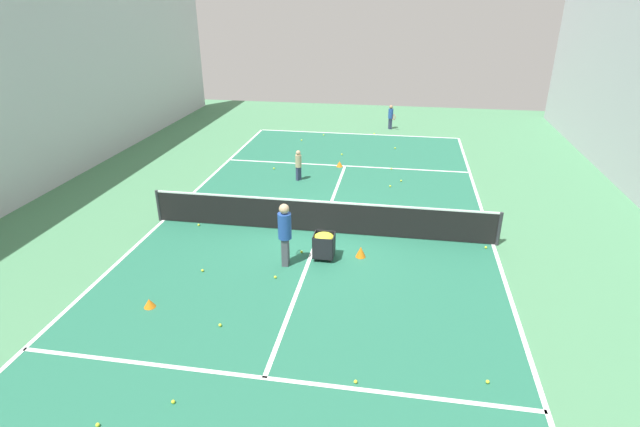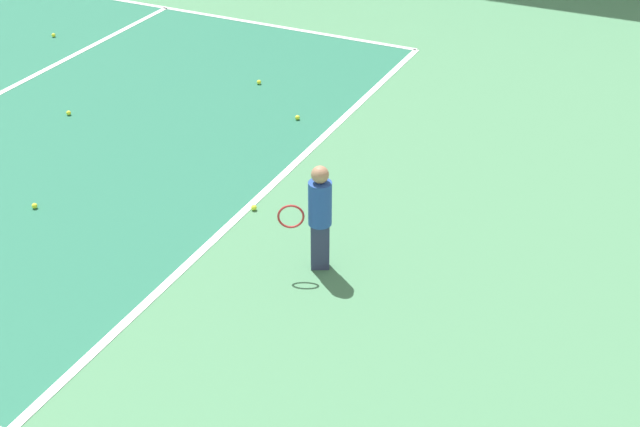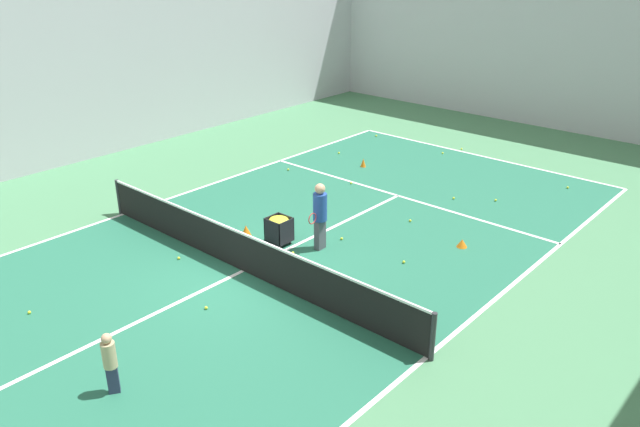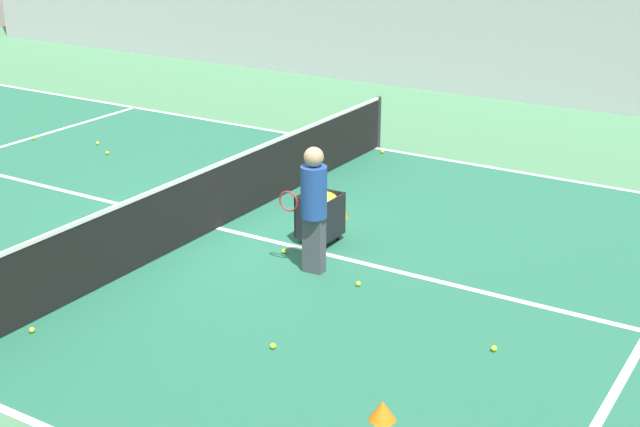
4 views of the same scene
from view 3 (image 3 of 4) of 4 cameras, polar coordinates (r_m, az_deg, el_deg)
name	(u,v)px [view 3 (image 3 of 4)]	position (r m, az deg, el deg)	size (l,w,h in m)	color
ground_plane	(243,271)	(14.52, -7.06, -5.25)	(36.89, 36.89, 0.00)	#477F56
court_playing_area	(243,271)	(14.52, -7.06, -5.24)	(9.90, 22.62, 0.00)	#23664C
line_baseline_far	(480,156)	(22.95, 14.43, 5.14)	(9.90, 0.10, 0.00)	white
line_sideline_left	(123,214)	(18.20, -17.57, -0.06)	(0.10, 22.62, 0.00)	white
line_sideline_right	(426,357)	(11.81, 9.68, -12.85)	(0.10, 22.62, 0.00)	white
line_service_far	(398,196)	(18.78, 7.14, 1.63)	(9.90, 0.10, 0.00)	white
line_centre_service	(243,271)	(14.52, -7.07, -5.23)	(0.10, 12.44, 0.00)	white
hall_enclosure_left	(13,60)	(21.76, -26.27, 12.50)	(0.15, 33.19, 7.33)	silver
hall_enclosure_far	(554,35)	(26.85, 20.65, 15.05)	(20.17, 0.15, 7.33)	silver
tennis_net	(242,251)	(14.28, -7.17, -3.43)	(10.20, 0.10, 1.00)	#2D2D33
coach_at_net	(320,212)	(15.03, -0.01, 0.13)	(0.36, 0.67, 1.71)	#4C4C56
child_midcourt	(110,359)	(11.05, -18.67, -12.52)	(0.32, 0.32, 1.16)	#2D3351
ball_cart	(279,225)	(15.49, -3.77, -1.09)	(0.55, 0.52, 0.73)	black
training_cone_1	(246,231)	(16.12, -6.77, -1.57)	(0.28, 0.28, 0.30)	orange
training_cone_2	(363,163)	(21.11, 3.97, 4.66)	(0.19, 0.19, 0.29)	orange
training_cone_3	(462,243)	(15.87, 12.86, -2.66)	(0.27, 0.27, 0.20)	orange
tennis_ball_0	(288,169)	(20.77, -2.93, 4.05)	(0.07, 0.07, 0.07)	yellow
tennis_ball_1	(179,258)	(15.28, -12.78, -3.99)	(0.07, 0.07, 0.07)	yellow
tennis_ball_3	(454,198)	(18.79, 12.12, 1.38)	(0.07, 0.07, 0.07)	yellow
tennis_ball_7	(496,200)	(18.94, 15.77, 1.19)	(0.07, 0.07, 0.07)	yellow
tennis_ball_8	(376,136)	(24.61, 5.16, 7.10)	(0.07, 0.07, 0.07)	yellow
tennis_ball_11	(342,239)	(15.87, 1.99, -2.31)	(0.07, 0.07, 0.07)	yellow
tennis_ball_12	(29,312)	(14.14, -25.04, -8.19)	(0.07, 0.07, 0.07)	yellow
tennis_ball_14	(443,153)	(22.85, 11.15, 5.45)	(0.07, 0.07, 0.07)	yellow
tennis_ball_15	(206,308)	(13.19, -10.37, -8.47)	(0.07, 0.07, 0.07)	yellow
tennis_ball_16	(339,153)	(22.45, 1.74, 5.57)	(0.07, 0.07, 0.07)	yellow
tennis_ball_17	(351,183)	(19.58, 2.87, 2.81)	(0.07, 0.07, 0.07)	yellow
tennis_ball_19	(378,326)	(12.48, 5.33, -10.19)	(0.07, 0.07, 0.07)	yellow
tennis_ball_20	(293,253)	(15.16, -2.49, -3.61)	(0.07, 0.07, 0.07)	yellow
tennis_ball_21	(462,149)	(23.46, 12.82, 5.78)	(0.07, 0.07, 0.07)	yellow
tennis_ball_22	(410,221)	(17.05, 8.25, -0.65)	(0.07, 0.07, 0.07)	yellow
tennis_ball_23	(404,262)	(14.86, 7.67, -4.41)	(0.07, 0.07, 0.07)	yellow
tennis_ball_24	(136,212)	(18.13, -16.44, 0.10)	(0.07, 0.07, 0.07)	yellow
tennis_ball_25	(568,187)	(20.64, 21.71, 2.22)	(0.07, 0.07, 0.07)	yellow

